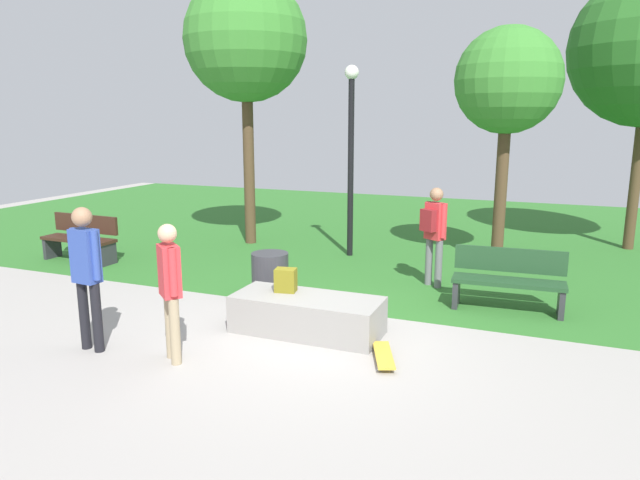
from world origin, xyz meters
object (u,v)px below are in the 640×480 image
skateboard_by_ledge (384,355)px  lamp_post (351,141)px  backpack_on_ledge (286,280)px  tree_tall_oak (508,83)px  tree_broad_elm (246,41)px  concrete_ledge (307,315)px  trash_bin (270,277)px  park_bench_far_left (509,279)px  pedestrian_with_backpack (434,228)px  skater_performing_trick (86,267)px  skater_watching (170,283)px  park_bench_near_lamppost (81,237)px

skateboard_by_ledge → lamp_post: 5.76m
backpack_on_ledge → tree_tall_oak: bearing=-127.8°
tree_broad_elm → lamp_post: (2.51, -0.31, -2.07)m
concrete_ledge → lamp_post: 4.92m
backpack_on_ledge → tree_broad_elm: 6.66m
backpack_on_ledge → trash_bin: backpack_on_ledge is taller
park_bench_far_left → trash_bin: size_ratio=2.12×
concrete_ledge → tree_tall_oak: size_ratio=0.44×
concrete_ledge → skateboard_by_ledge: (1.19, -0.49, -0.18)m
backpack_on_ledge → pedestrian_with_backpack: (1.47, 2.65, 0.35)m
skater_performing_trick → park_bench_far_left: skater_performing_trick is taller
skater_watching → pedestrian_with_backpack: pedestrian_with_backpack is taller
tree_tall_oak → trash_bin: (-3.05, -3.65, -3.05)m
park_bench_far_left → tree_tall_oak: 4.03m
tree_broad_elm → skater_performing_trick: bearing=-79.1°
trash_bin → lamp_post: bearing=87.4°
tree_tall_oak → pedestrian_with_backpack: tree_tall_oak is taller
pedestrian_with_backpack → concrete_ledge: bearing=-112.0°
concrete_ledge → backpack_on_ledge: bearing=163.4°
pedestrian_with_backpack → skateboard_by_ledge: bearing=-88.6°
trash_bin → skater_watching: bearing=-90.7°
park_bench_far_left → pedestrian_with_backpack: bearing=148.0°
pedestrian_with_backpack → lamp_post: bearing=141.8°
skater_performing_trick → park_bench_near_lamppost: bearing=135.4°
concrete_ledge → park_bench_far_left: size_ratio=1.22×
park_bench_near_lamppost → trash_bin: bearing=-10.9°
skater_watching → lamp_post: bearing=88.2°
lamp_post → skateboard_by_ledge: bearing=-66.5°
skateboard_by_ledge → park_bench_near_lamppost: (-6.92, 2.41, 0.42)m
skater_watching → park_bench_far_left: skater_watching is taller
skater_performing_trick → tree_tall_oak: 7.87m
concrete_ledge → tree_broad_elm: tree_broad_elm is taller
skater_performing_trick → skateboard_by_ledge: skater_performing_trick is taller
trash_bin → tree_broad_elm: bearing=122.8°
concrete_ledge → lamp_post: size_ratio=0.52×
trash_bin → pedestrian_with_backpack: pedestrian_with_backpack is taller
skater_performing_trick → skater_watching: bearing=5.6°
backpack_on_ledge → skater_watching: skater_watching is taller
trash_bin → pedestrian_with_backpack: size_ratio=0.46×
tree_broad_elm → trash_bin: size_ratio=7.52×
tree_tall_oak → concrete_ledge: bearing=-113.0°
park_bench_near_lamppost → lamp_post: lamp_post is taller
concrete_ledge → tree_tall_oak: (1.98, 4.68, 3.18)m
tree_broad_elm → skateboard_by_ledge: bearing=-48.2°
skater_performing_trick → skater_watching: (1.12, 0.11, -0.10)m
skateboard_by_ledge → trash_bin: trash_bin is taller
park_bench_far_left → pedestrian_with_backpack: size_ratio=0.96×
backpack_on_ledge → tree_tall_oak: size_ratio=0.07×
skater_watching → park_bench_near_lamppost: bearing=144.2°
park_bench_near_lamppost → trash_bin: size_ratio=2.10×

